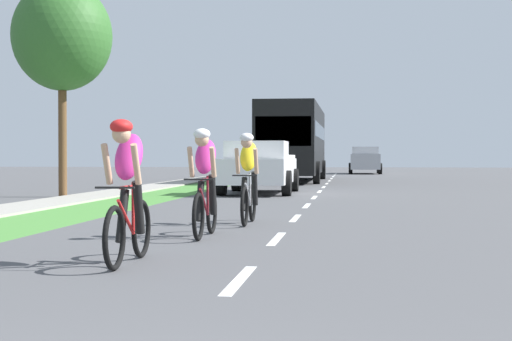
% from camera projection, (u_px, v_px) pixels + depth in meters
% --- Properties ---
extents(ground_plane, '(120.00, 120.00, 0.00)m').
position_uv_depth(ground_plane, '(314.00, 198.00, 22.04)').
color(ground_plane, '#4C4C4F').
extents(grass_verge, '(1.88, 70.00, 0.01)m').
position_uv_depth(grass_verge, '(153.00, 197.00, 22.60)').
color(grass_verge, '#478438').
rests_on(grass_verge, ground_plane).
extents(sidewalk_concrete, '(1.53, 70.00, 0.10)m').
position_uv_depth(sidewalk_concrete, '(96.00, 196.00, 22.81)').
color(sidewalk_concrete, '#9E998E').
rests_on(sidewalk_concrete, ground_plane).
extents(lane_markings_center, '(0.12, 54.07, 0.01)m').
position_uv_depth(lane_markings_center, '(320.00, 192.00, 26.01)').
color(lane_markings_center, white).
rests_on(lane_markings_center, ground_plane).
extents(cyclist_lead, '(0.42, 1.72, 1.58)m').
position_uv_depth(cyclist_lead, '(128.00, 190.00, 8.55)').
color(cyclist_lead, black).
rests_on(cyclist_lead, ground_plane).
extents(cyclist_trailing, '(0.42, 1.72, 1.58)m').
position_uv_depth(cyclist_trailing, '(205.00, 182.00, 11.38)').
color(cyclist_trailing, black).
rests_on(cyclist_trailing, ground_plane).
extents(cyclist_distant, '(0.42, 1.72, 1.58)m').
position_uv_depth(cyclist_distant, '(248.00, 178.00, 13.57)').
color(cyclist_distant, black).
rests_on(cyclist_distant, ground_plane).
extents(pickup_white, '(2.22, 5.10, 1.64)m').
position_uv_depth(pickup_white, '(259.00, 167.00, 24.65)').
color(pickup_white, silver).
rests_on(pickup_white, ground_plane).
extents(bus_black, '(2.78, 11.60, 3.48)m').
position_uv_depth(bus_black, '(294.00, 139.00, 37.00)').
color(bus_black, black).
rests_on(bus_black, ground_plane).
extents(suv_silver, '(2.15, 4.70, 1.79)m').
position_uv_depth(suv_silver, '(365.00, 160.00, 52.22)').
color(suv_silver, '#A5A8AD').
rests_on(suv_silver, ground_plane).
extents(street_tree_near, '(2.86, 2.86, 6.21)m').
position_uv_depth(street_tree_near, '(62.00, 37.00, 22.49)').
color(street_tree_near, brown).
rests_on(street_tree_near, ground_plane).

